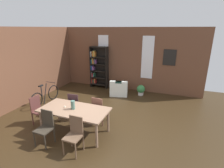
% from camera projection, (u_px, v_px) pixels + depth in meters
% --- Properties ---
extents(ground_plane, '(10.11, 10.11, 0.00)m').
position_uv_depth(ground_plane, '(88.00, 126.00, 5.63)').
color(ground_plane, '#352614').
extents(back_wall_brick, '(7.51, 0.12, 3.10)m').
position_uv_depth(back_wall_brick, '(125.00, 59.00, 8.65)').
color(back_wall_brick, brown).
rests_on(back_wall_brick, ground).
extents(left_wall_brick, '(0.12, 8.78, 3.10)m').
position_uv_depth(left_wall_brick, '(6.00, 71.00, 6.28)').
color(left_wall_brick, brown).
rests_on(left_wall_brick, ground).
extents(window_pane_0, '(0.55, 0.02, 2.01)m').
position_uv_depth(window_pane_0, '(103.00, 55.00, 8.93)').
color(window_pane_0, white).
extents(window_pane_1, '(0.55, 0.02, 2.01)m').
position_uv_depth(window_pane_1, '(147.00, 58.00, 8.15)').
color(window_pane_1, white).
extents(dining_table, '(2.03, 1.00, 0.78)m').
position_uv_depth(dining_table, '(74.00, 111.00, 5.08)').
color(dining_table, '#947158').
rests_on(dining_table, ground).
extents(vase_on_table, '(0.12, 0.12, 0.26)m').
position_uv_depth(vase_on_table, '(73.00, 105.00, 5.02)').
color(vase_on_table, '#4C7266').
rests_on(vase_on_table, dining_table).
extents(tealight_candle_0, '(0.04, 0.04, 0.03)m').
position_uv_depth(tealight_candle_0, '(65.00, 107.00, 5.17)').
color(tealight_candle_0, silver).
rests_on(tealight_candle_0, dining_table).
extents(dining_chair_head_left, '(0.44, 0.44, 0.95)m').
position_uv_depth(dining_chair_head_left, '(38.00, 109.00, 5.62)').
color(dining_chair_head_left, '#562D2A').
rests_on(dining_chair_head_left, ground).
extents(dining_chair_near_right, '(0.40, 0.40, 0.95)m').
position_uv_depth(dining_chair_near_right, '(74.00, 134.00, 4.33)').
color(dining_chair_near_right, brown).
rests_on(dining_chair_near_right, ground).
extents(dining_chair_far_right, '(0.42, 0.42, 0.95)m').
position_uv_depth(dining_chair_far_right, '(99.00, 109.00, 5.63)').
color(dining_chair_far_right, brown).
rests_on(dining_chair_far_right, ground).
extents(dining_chair_far_left, '(0.42, 0.42, 0.95)m').
position_uv_depth(dining_chair_far_left, '(75.00, 105.00, 5.93)').
color(dining_chair_far_left, '#332026').
rests_on(dining_chair_far_left, ground).
extents(dining_chair_near_left, '(0.41, 0.41, 0.95)m').
position_uv_depth(dining_chair_near_left, '(45.00, 126.00, 4.64)').
color(dining_chair_near_left, '#362F26').
rests_on(dining_chair_near_left, ground).
extents(bookshelf_tall, '(0.95, 0.34, 2.15)m').
position_uv_depth(bookshelf_tall, '(98.00, 67.00, 9.03)').
color(bookshelf_tall, black).
rests_on(bookshelf_tall, ground).
extents(armchair_white, '(0.97, 0.97, 0.75)m').
position_uv_depth(armchair_white, '(119.00, 89.00, 8.18)').
color(armchair_white, white).
rests_on(armchair_white, ground).
extents(bicycle_second, '(0.44, 1.64, 0.88)m').
position_uv_depth(bicycle_second, '(45.00, 96.00, 7.25)').
color(bicycle_second, black).
rests_on(bicycle_second, ground).
extents(potted_plant_by_shelf, '(0.38, 0.38, 0.49)m').
position_uv_depth(potted_plant_by_shelf, '(141.00, 90.00, 8.13)').
color(potted_plant_by_shelf, silver).
rests_on(potted_plant_by_shelf, ground).
extents(potted_plant_corner, '(0.33, 0.33, 0.46)m').
position_uv_depth(potted_plant_corner, '(49.00, 108.00, 6.26)').
color(potted_plant_corner, silver).
rests_on(potted_plant_corner, ground).
extents(framed_picture, '(0.56, 0.03, 0.72)m').
position_uv_depth(framed_picture, '(170.00, 58.00, 7.78)').
color(framed_picture, black).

